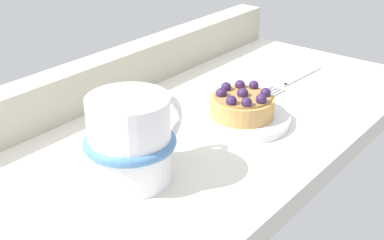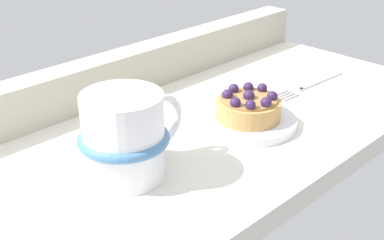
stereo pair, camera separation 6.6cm
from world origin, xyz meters
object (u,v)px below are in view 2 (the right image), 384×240
dessert_plate (248,122)px  coffee_mug (125,136)px  raspberry_tart (248,107)px  dessert_fork (311,84)px

dessert_plate → coffee_mug: (-19.87, 1.60, 4.53)cm
raspberry_tart → coffee_mug: coffee_mug is taller
dessert_plate → coffee_mug: 20.44cm
dessert_plate → dessert_fork: dessert_plate is taller
dessert_plate → coffee_mug: bearing=175.4°
dessert_plate → dessert_fork: bearing=5.8°
dessert_plate → raspberry_tart: size_ratio=1.51×
coffee_mug → dessert_fork: size_ratio=0.86×
coffee_mug → dessert_plate: bearing=-4.6°
raspberry_tart → dessert_fork: bearing=5.8°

